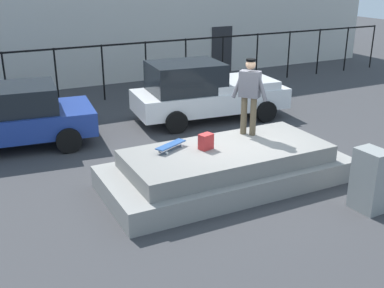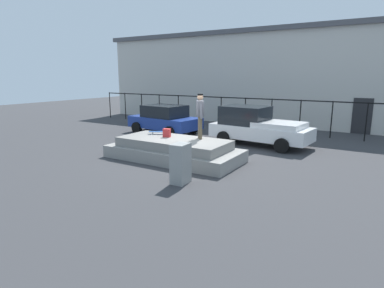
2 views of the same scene
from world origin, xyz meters
The scene contains 9 objects.
ground_plane centered at (0.00, 0.00, 0.00)m, with size 60.00×60.00×0.00m, color #38383A.
concrete_ledge centered at (-0.50, -0.41, 0.37)m, with size 5.29×2.36×0.82m.
skateboarder centered at (0.37, 0.14, 1.82)m, with size 0.58×0.72×1.73m.
skateboard centered at (-1.60, 0.05, 0.92)m, with size 0.79×0.52×0.12m.
backpack centered at (-0.93, -0.25, 0.99)m, with size 0.28×0.20×0.33m, color red.
car_blue_sedan_near centered at (-4.24, 4.08, 0.82)m, with size 4.22×2.52×1.59m.
car_white_pickup_mid centered at (1.29, 3.89, 0.89)m, with size 4.78×2.38×1.79m.
utility_box centered at (1.31, -2.64, 0.61)m, with size 0.44×0.60×1.23m, color gray.
fence_row centered at (0.00, 7.48, 1.29)m, with size 24.06×0.06×1.94m.
Camera 1 is at (-5.36, -8.36, 4.39)m, focal length 44.14 mm.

